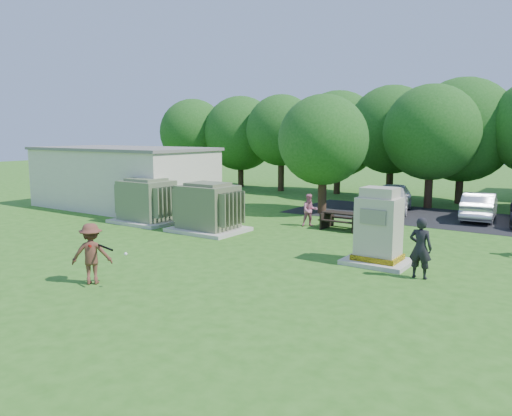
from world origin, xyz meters
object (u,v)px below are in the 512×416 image
Objects in this scene: person_at_picnic at (310,210)px; person_by_generator at (420,248)px; batter at (92,254)px; generator_cabinet at (378,231)px; transformer_right at (208,209)px; car_white at (392,198)px; picnic_table at (343,219)px; transformer_left at (147,202)px; car_silver_a at (479,206)px.

person_by_generator is at bearing -81.96° from person_at_picnic.
person_by_generator is (7.33, 5.66, 0.04)m from batter.
generator_cabinet reaches higher than batter.
transformer_right is 0.68× the size of car_white.
picnic_table is at bearing -35.94° from person_at_picnic.
person_by_generator is (13.15, -1.87, -0.08)m from transformer_left.
picnic_table is at bearing 23.57° from transformer_left.
picnic_table is 1.02× the size of batter.
transformer_right is at bearing -10.45° from person_by_generator.
batter is at bearing -137.24° from person_at_picnic.
person_by_generator is (4.92, -5.46, 0.43)m from picnic_table.
car_white is (-4.82, 11.38, -0.14)m from person_by_generator.
person_at_picnic is at bearing 26.96° from transformer_left.
picnic_table is at bearing 47.39° from car_silver_a.
picnic_table is 0.97× the size of person_by_generator.
transformer_left is at bearing -144.22° from car_white.
transformer_left and transformer_right have the same top height.
transformer_right is (3.70, 0.00, 0.00)m from transformer_left.
person_at_picnic is 8.48m from car_silver_a.
generator_cabinet is (7.87, -1.01, 0.10)m from transformer_right.
generator_cabinet is 11.02m from car_white.
picnic_table is at bearing -47.24° from person_by_generator.
car_white is at bearing -6.22° from car_silver_a.
car_white is 4.28m from car_silver_a.
batter reaches higher than car_white.
generator_cabinet is at bearing -54.06° from picnic_table.
person_by_generator is 0.44× the size of car_silver_a.
picnic_table is (4.53, 3.59, -0.51)m from transformer_right.
batter is 9.26m from person_by_generator.
person_at_picnic is at bearing -117.88° from car_white.
transformer_right is at bearing -115.36° from batter.
car_silver_a is at bearing -13.13° from car_white.
person_by_generator is at bearing -8.09° from transformer_left.
transformer_right reaches higher than car_white.
person_at_picnic is at bearing 48.57° from transformer_right.
picnic_table is 7.36m from car_silver_a.
batter is at bearing 62.19° from car_silver_a.
transformer_right is 1.68× the size of person_by_generator.
batter is 18.34m from car_silver_a.
transformer_left reaches higher than batter.
picnic_table is at bearing -143.33° from batter.
transformer_left is 0.74× the size of car_silver_a.
person_by_generator is at bearing -11.18° from transformer_right.
generator_cabinet reaches higher than transformer_left.
transformer_left is at bearing -93.40° from batter.
person_at_picnic is 6.31m from car_white.
picnic_table is (8.23, 3.59, -0.51)m from transformer_left.
generator_cabinet is at bearing -5.01° from transformer_left.
transformer_left is 1.22× the size of generator_cabinet.
generator_cabinet is 0.56× the size of car_white.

